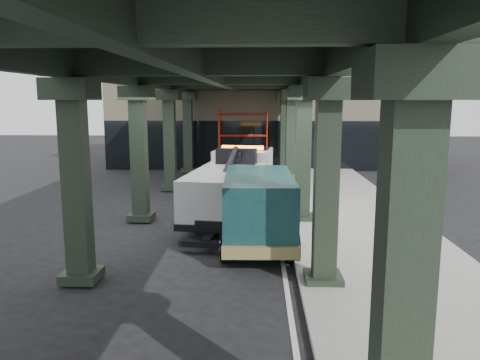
# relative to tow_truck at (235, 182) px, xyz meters

# --- Properties ---
(ground) EXTENTS (90.00, 90.00, 0.00)m
(ground) POSITION_rel_tow_truck_xyz_m (-0.07, -3.11, -1.33)
(ground) COLOR black
(ground) RESTS_ON ground
(sidewalk) EXTENTS (5.00, 40.00, 0.15)m
(sidewalk) POSITION_rel_tow_truck_xyz_m (4.43, -1.11, -1.25)
(sidewalk) COLOR gray
(sidewalk) RESTS_ON ground
(lane_stripe) EXTENTS (0.12, 38.00, 0.01)m
(lane_stripe) POSITION_rel_tow_truck_xyz_m (1.63, -1.11, -1.32)
(lane_stripe) COLOR silver
(lane_stripe) RESTS_ON ground
(viaduct) EXTENTS (7.40, 32.00, 6.40)m
(viaduct) POSITION_rel_tow_truck_xyz_m (-0.47, -1.11, 4.13)
(viaduct) COLOR black
(viaduct) RESTS_ON ground
(building) EXTENTS (22.00, 10.00, 8.00)m
(building) POSITION_rel_tow_truck_xyz_m (1.93, 16.89, 2.67)
(building) COLOR #C6B793
(building) RESTS_ON ground
(scaffolding) EXTENTS (3.08, 0.88, 4.00)m
(scaffolding) POSITION_rel_tow_truck_xyz_m (-0.07, 11.53, 0.78)
(scaffolding) COLOR red
(scaffolding) RESTS_ON ground
(tow_truck) EXTENTS (3.33, 8.51, 2.72)m
(tow_truck) POSITION_rel_tow_truck_xyz_m (0.00, 0.00, 0.00)
(tow_truck) COLOR black
(tow_truck) RESTS_ON ground
(towed_van) EXTENTS (2.38, 5.62, 2.25)m
(towed_van) POSITION_rel_tow_truck_xyz_m (0.93, -3.68, -0.12)
(towed_van) COLOR #103739
(towed_van) RESTS_ON ground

